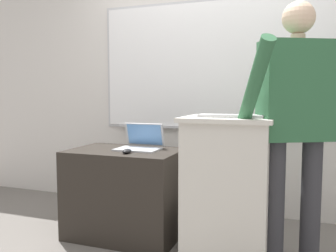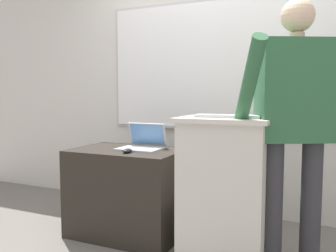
{
  "view_description": "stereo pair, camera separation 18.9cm",
  "coord_description": "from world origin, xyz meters",
  "px_view_note": "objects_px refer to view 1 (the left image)",
  "views": [
    {
      "loc": [
        0.81,
        -2.09,
        1.15
      ],
      "look_at": [
        -0.1,
        0.41,
        0.92
      ],
      "focal_mm": 38.0,
      "sensor_mm": 36.0,
      "label": 1
    },
    {
      "loc": [
        0.98,
        -2.01,
        1.15
      ],
      "look_at": [
        -0.1,
        0.41,
        0.92
      ],
      "focal_mm": 38.0,
      "sensor_mm": 36.0,
      "label": 2
    }
  ],
  "objects_px": {
    "laptop": "(141,142)",
    "computer_mouse_by_laptop": "(127,151)",
    "person_presenter": "(295,115)",
    "lectern_podium": "(228,188)",
    "computer_mouse_by_keyboard": "(266,116)",
    "side_desk": "(125,193)",
    "wireless_keyboard": "(231,116)"
  },
  "relations": [
    {
      "from": "laptop",
      "to": "computer_mouse_by_laptop",
      "type": "height_order",
      "value": "laptop"
    },
    {
      "from": "computer_mouse_by_laptop",
      "to": "person_presenter",
      "type": "bearing_deg",
      "value": 2.87
    },
    {
      "from": "lectern_podium",
      "to": "computer_mouse_by_keyboard",
      "type": "height_order",
      "value": "computer_mouse_by_keyboard"
    },
    {
      "from": "lectern_podium",
      "to": "side_desk",
      "type": "distance_m",
      "value": 0.87
    },
    {
      "from": "laptop",
      "to": "wireless_keyboard",
      "type": "xyz_separation_m",
      "value": [
        0.77,
        -0.26,
        0.25
      ]
    },
    {
      "from": "laptop",
      "to": "computer_mouse_by_laptop",
      "type": "distance_m",
      "value": 0.24
    },
    {
      "from": "side_desk",
      "to": "person_presenter",
      "type": "bearing_deg",
      "value": -4.13
    },
    {
      "from": "lectern_podium",
      "to": "side_desk",
      "type": "relative_size",
      "value": 1.13
    },
    {
      "from": "laptop",
      "to": "computer_mouse_by_laptop",
      "type": "bearing_deg",
      "value": -92.55
    },
    {
      "from": "wireless_keyboard",
      "to": "lectern_podium",
      "type": "bearing_deg",
      "value": 111.58
    },
    {
      "from": "side_desk",
      "to": "computer_mouse_by_laptop",
      "type": "bearing_deg",
      "value": -58.12
    },
    {
      "from": "computer_mouse_by_laptop",
      "to": "wireless_keyboard",
      "type": "bearing_deg",
      "value": -1.9
    },
    {
      "from": "lectern_podium",
      "to": "laptop",
      "type": "distance_m",
      "value": 0.82
    },
    {
      "from": "computer_mouse_by_laptop",
      "to": "computer_mouse_by_keyboard",
      "type": "height_order",
      "value": "computer_mouse_by_keyboard"
    },
    {
      "from": "wireless_keyboard",
      "to": "laptop",
      "type": "bearing_deg",
      "value": 161.25
    },
    {
      "from": "side_desk",
      "to": "computer_mouse_by_laptop",
      "type": "height_order",
      "value": "computer_mouse_by_laptop"
    },
    {
      "from": "wireless_keyboard",
      "to": "computer_mouse_by_laptop",
      "type": "height_order",
      "value": "wireless_keyboard"
    },
    {
      "from": "lectern_podium",
      "to": "computer_mouse_by_laptop",
      "type": "bearing_deg",
      "value": -177.03
    },
    {
      "from": "lectern_podium",
      "to": "computer_mouse_by_laptop",
      "type": "height_order",
      "value": "lectern_podium"
    },
    {
      "from": "computer_mouse_by_keyboard",
      "to": "side_desk",
      "type": "bearing_deg",
      "value": 170.6
    },
    {
      "from": "wireless_keyboard",
      "to": "computer_mouse_by_laptop",
      "type": "xyz_separation_m",
      "value": [
        -0.78,
        0.03,
        -0.28
      ]
    },
    {
      "from": "person_presenter",
      "to": "lectern_podium",
      "type": "bearing_deg",
      "value": 155.35
    },
    {
      "from": "wireless_keyboard",
      "to": "computer_mouse_by_laptop",
      "type": "distance_m",
      "value": 0.83
    },
    {
      "from": "lectern_podium",
      "to": "computer_mouse_by_keyboard",
      "type": "distance_m",
      "value": 0.58
    },
    {
      "from": "person_presenter",
      "to": "side_desk",
      "type": "bearing_deg",
      "value": 148.53
    },
    {
      "from": "person_presenter",
      "to": "computer_mouse_by_keyboard",
      "type": "height_order",
      "value": "person_presenter"
    },
    {
      "from": "side_desk",
      "to": "computer_mouse_by_laptop",
      "type": "distance_m",
      "value": 0.41
    },
    {
      "from": "computer_mouse_by_keyboard",
      "to": "person_presenter",
      "type": "bearing_deg",
      "value": 27.57
    },
    {
      "from": "laptop",
      "to": "wireless_keyboard",
      "type": "relative_size",
      "value": 0.8
    },
    {
      "from": "computer_mouse_by_laptop",
      "to": "computer_mouse_by_keyboard",
      "type": "xyz_separation_m",
      "value": [
        1.01,
        -0.03,
        0.29
      ]
    },
    {
      "from": "laptop",
      "to": "side_desk",
      "type": "bearing_deg",
      "value": -141.31
    },
    {
      "from": "wireless_keyboard",
      "to": "computer_mouse_by_keyboard",
      "type": "xyz_separation_m",
      "value": [
        0.23,
        -0.01,
        0.01
      ]
    }
  ]
}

